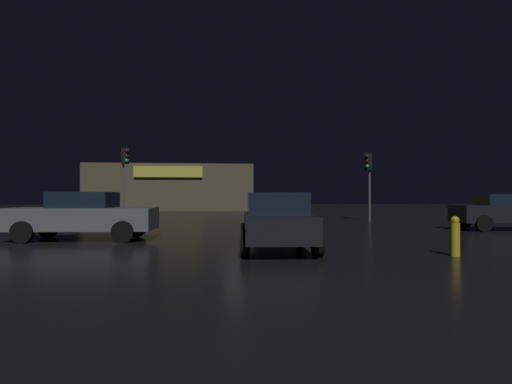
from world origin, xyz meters
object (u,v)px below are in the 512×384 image
(traffic_signal_main, at_px, (125,165))
(traffic_signal_opposite, at_px, (369,170))
(store_building, at_px, (172,188))
(car_crossing, at_px, (504,211))
(fire_hydrant, at_px, (455,236))
(car_far, at_px, (83,216))
(car_near, at_px, (277,221))

(traffic_signal_main, distance_m, traffic_signal_opposite, 13.87)
(traffic_signal_main, bearing_deg, store_building, 88.09)
(car_crossing, height_order, fire_hydrant, car_crossing)
(store_building, height_order, car_far, store_building)
(fire_hydrant, bearing_deg, car_near, 158.92)
(traffic_signal_opposite, xyz_separation_m, car_near, (-7.46, -13.33, -2.17))
(store_building, height_order, fire_hydrant, store_building)
(car_far, bearing_deg, store_building, 89.69)
(car_far, relative_size, fire_hydrant, 4.90)
(car_crossing, bearing_deg, traffic_signal_main, 156.66)
(car_crossing, bearing_deg, car_near, -151.07)
(store_building, bearing_deg, traffic_signal_main, -91.91)
(car_far, bearing_deg, car_crossing, 8.66)
(traffic_signal_opposite, bearing_deg, car_near, -119.23)
(traffic_signal_main, relative_size, traffic_signal_opposite, 1.03)
(car_far, bearing_deg, traffic_signal_main, 93.15)
(store_building, xyz_separation_m, traffic_signal_opposite, (13.15, -21.12, 0.63))
(fire_hydrant, bearing_deg, car_far, 153.64)
(car_far, bearing_deg, fire_hydrant, -26.36)
(traffic_signal_main, relative_size, car_near, 0.98)
(traffic_signal_opposite, xyz_separation_m, fire_hydrant, (-3.40, -14.89, -2.46))
(car_near, height_order, fire_hydrant, car_near)
(car_near, bearing_deg, fire_hydrant, -21.08)
(traffic_signal_main, height_order, car_near, traffic_signal_main)
(car_crossing, distance_m, fire_hydrant, 9.91)
(store_building, xyz_separation_m, traffic_signal_main, (-0.71, -21.24, 0.83))
(traffic_signal_opposite, distance_m, car_crossing, 8.38)
(store_building, distance_m, fire_hydrant, 37.35)
(traffic_signal_opposite, height_order, car_near, traffic_signal_opposite)
(store_building, relative_size, fire_hydrant, 17.02)
(traffic_signal_main, relative_size, car_crossing, 0.96)
(store_building, height_order, car_near, store_building)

